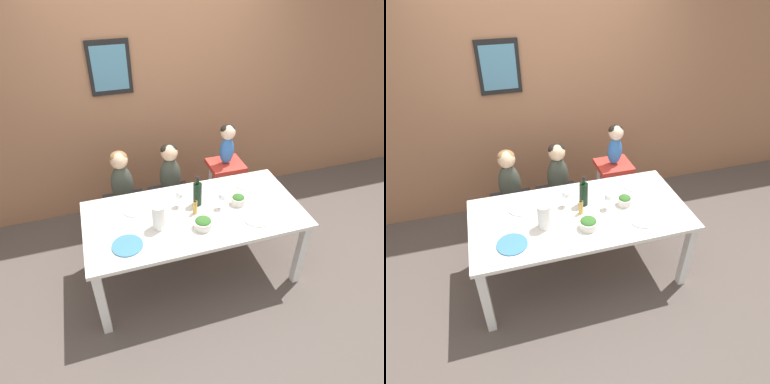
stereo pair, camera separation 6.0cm
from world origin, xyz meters
TOP-DOWN VIEW (x-y plane):
  - ground_plane at (0.00, 0.00)m, footprint 14.00×14.00m
  - wall_back at (-0.00, 1.30)m, footprint 10.00×0.09m
  - dining_table at (0.00, 0.00)m, footprint 1.88×0.91m
  - chair_far_left at (-0.53, 0.69)m, footprint 0.43×0.39m
  - chair_far_center at (-0.04, 0.69)m, footprint 0.43×0.39m
  - chair_right_highchair at (0.57, 0.69)m, footprint 0.36×0.33m
  - person_child_left at (-0.53, 0.69)m, footprint 0.22×0.17m
  - person_child_center at (-0.04, 0.69)m, footprint 0.22×0.17m
  - person_baby_right at (0.57, 0.69)m, footprint 0.15×0.16m
  - wine_bottle at (0.07, 0.12)m, footprint 0.08×0.08m
  - paper_towel_roll at (-0.33, -0.08)m, footprint 0.11×0.11m
  - wine_glass_near at (0.25, 0.01)m, footprint 0.07×0.07m
  - wine_glass_far at (-0.09, 0.14)m, footprint 0.07×0.07m
  - salad_bowl_large at (0.01, -0.19)m, footprint 0.16×0.16m
  - salad_bowl_small at (0.41, 0.01)m, footprint 0.13×0.13m
  - dinner_plate_front_left at (-0.61, -0.22)m, footprint 0.24×0.24m
  - dinner_plate_back_left at (-0.47, 0.21)m, footprint 0.24×0.24m
  - dinner_plate_back_right at (0.63, 0.26)m, footprint 0.24×0.24m
  - dinner_plate_front_right at (0.49, -0.22)m, footprint 0.24×0.24m
  - condiment_bottle_hot_sauce at (0.01, -0.00)m, footprint 0.04×0.04m

SIDE VIEW (x-z plane):
  - ground_plane at x=0.00m, z-range 0.00..0.00m
  - chair_far_left at x=-0.53m, z-range 0.16..0.64m
  - chair_far_center at x=-0.04m, z-range 0.16..0.64m
  - chair_right_highchair at x=0.57m, z-range 0.21..0.95m
  - dining_table at x=0.00m, z-range 0.28..1.02m
  - dinner_plate_front_left at x=-0.61m, z-range 0.74..0.75m
  - dinner_plate_back_left at x=-0.47m, z-range 0.74..0.75m
  - dinner_plate_back_right at x=0.63m, z-range 0.74..0.75m
  - dinner_plate_front_right at x=0.49m, z-range 0.74..0.75m
  - salad_bowl_large at x=0.01m, z-range 0.74..0.83m
  - salad_bowl_small at x=0.41m, z-range 0.74..0.83m
  - person_child_left at x=-0.53m, z-range 0.50..1.08m
  - person_child_center at x=-0.04m, z-range 0.50..1.08m
  - condiment_bottle_hot_sauce at x=0.01m, z-range 0.73..0.88m
  - paper_towel_roll at x=-0.33m, z-range 0.74..0.96m
  - wine_glass_near at x=0.25m, z-range 0.77..0.93m
  - wine_glass_far at x=-0.09m, z-range 0.77..0.93m
  - wine_bottle at x=0.07m, z-range 0.71..1.00m
  - person_baby_right at x=0.57m, z-range 0.79..1.23m
  - wall_back at x=0.00m, z-range 0.00..2.70m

